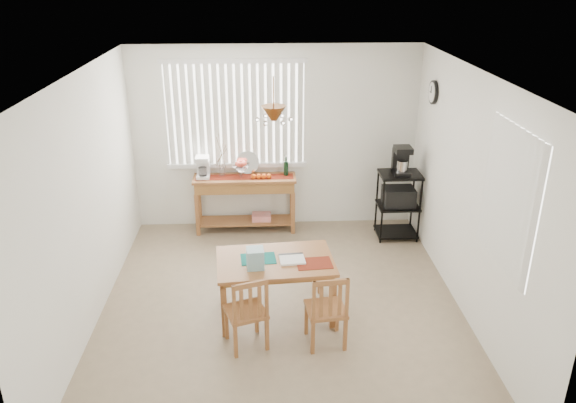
{
  "coord_description": "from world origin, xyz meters",
  "views": [
    {
      "loc": [
        -0.18,
        -5.37,
        3.55
      ],
      "look_at": [
        0.1,
        0.55,
        1.05
      ],
      "focal_mm": 35.0,
      "sensor_mm": 36.0,
      "label": 1
    }
  ],
  "objects_px": {
    "sideboard": "(246,190)",
    "chair_left": "(247,312)",
    "dining_table": "(275,266)",
    "chair_right": "(327,310)",
    "wire_cart": "(398,199)",
    "cart_items": "(401,161)"
  },
  "relations": [
    {
      "from": "chair_right",
      "to": "sideboard",
      "type": "bearing_deg",
      "value": 107.43
    },
    {
      "from": "sideboard",
      "to": "dining_table",
      "type": "bearing_deg",
      "value": -80.36
    },
    {
      "from": "chair_right",
      "to": "chair_left",
      "type": "bearing_deg",
      "value": 179.87
    },
    {
      "from": "dining_table",
      "to": "chair_right",
      "type": "distance_m",
      "value": 0.79
    },
    {
      "from": "chair_right",
      "to": "cart_items",
      "type": "bearing_deg",
      "value": 62.54
    },
    {
      "from": "wire_cart",
      "to": "dining_table",
      "type": "bearing_deg",
      "value": -133.82
    },
    {
      "from": "wire_cart",
      "to": "chair_left",
      "type": "height_order",
      "value": "wire_cart"
    },
    {
      "from": "cart_items",
      "to": "dining_table",
      "type": "distance_m",
      "value": 2.59
    },
    {
      "from": "chair_right",
      "to": "dining_table",
      "type": "bearing_deg",
      "value": 130.17
    },
    {
      "from": "sideboard",
      "to": "chair_left",
      "type": "height_order",
      "value": "chair_left"
    },
    {
      "from": "sideboard",
      "to": "chair_left",
      "type": "xyz_separation_m",
      "value": [
        0.07,
        -2.73,
        -0.21
      ]
    },
    {
      "from": "dining_table",
      "to": "chair_right",
      "type": "xyz_separation_m",
      "value": [
        0.49,
        -0.58,
        -0.18
      ]
    },
    {
      "from": "dining_table",
      "to": "chair_left",
      "type": "height_order",
      "value": "chair_left"
    },
    {
      "from": "cart_items",
      "to": "chair_right",
      "type": "distance_m",
      "value": 2.82
    },
    {
      "from": "wire_cart",
      "to": "chair_right",
      "type": "relative_size",
      "value": 1.15
    },
    {
      "from": "dining_table",
      "to": "chair_right",
      "type": "relative_size",
      "value": 1.57
    },
    {
      "from": "wire_cart",
      "to": "chair_left",
      "type": "relative_size",
      "value": 1.16
    },
    {
      "from": "cart_items",
      "to": "dining_table",
      "type": "bearing_deg",
      "value": -133.66
    },
    {
      "from": "sideboard",
      "to": "chair_right",
      "type": "relative_size",
      "value": 1.74
    },
    {
      "from": "chair_left",
      "to": "cart_items",
      "type": "bearing_deg",
      "value": 49.74
    },
    {
      "from": "sideboard",
      "to": "cart_items",
      "type": "distance_m",
      "value": 2.2
    },
    {
      "from": "sideboard",
      "to": "wire_cart",
      "type": "xyz_separation_m",
      "value": [
        2.11,
        -0.32,
        -0.04
      ]
    }
  ]
}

